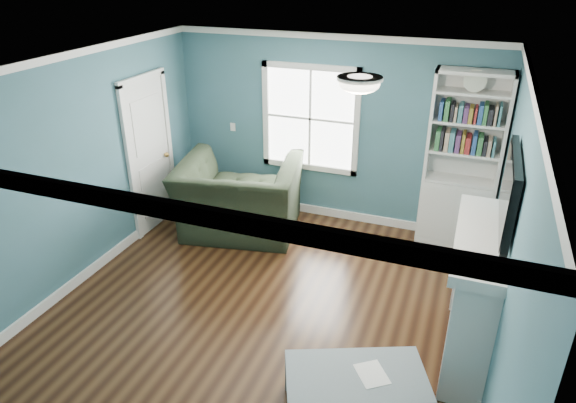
% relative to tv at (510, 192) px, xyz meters
% --- Properties ---
extents(floor, '(5.00, 5.00, 0.00)m').
position_rel_tv_xyz_m(floor, '(-2.20, -0.20, -1.72)').
color(floor, black).
rests_on(floor, ground).
extents(room_walls, '(5.00, 5.00, 5.00)m').
position_rel_tv_xyz_m(room_walls, '(-2.20, -0.20, -0.14)').
color(room_walls, '#366167').
rests_on(room_walls, ground).
extents(trim, '(4.50, 5.00, 2.60)m').
position_rel_tv_xyz_m(trim, '(-2.20, -0.20, -0.49)').
color(trim, white).
rests_on(trim, ground).
extents(window, '(1.40, 0.06, 1.50)m').
position_rel_tv_xyz_m(window, '(-2.50, 2.29, -0.27)').
color(window, white).
rests_on(window, room_walls).
extents(bookshelf, '(0.90, 0.35, 2.31)m').
position_rel_tv_xyz_m(bookshelf, '(-0.43, 2.10, -0.80)').
color(bookshelf, silver).
rests_on(bookshelf, ground).
extents(fireplace, '(0.44, 1.58, 1.30)m').
position_rel_tv_xyz_m(fireplace, '(-0.12, 0.00, -1.09)').
color(fireplace, black).
rests_on(fireplace, ground).
extents(tv, '(0.06, 1.10, 0.65)m').
position_rel_tv_xyz_m(tv, '(0.00, 0.00, 0.00)').
color(tv, black).
rests_on(tv, fireplace).
extents(door, '(0.12, 0.98, 2.17)m').
position_rel_tv_xyz_m(door, '(-4.42, 1.20, -0.65)').
color(door, silver).
rests_on(door, ground).
extents(ceiling_fixture, '(0.38, 0.38, 0.15)m').
position_rel_tv_xyz_m(ceiling_fixture, '(-1.30, -0.10, 0.82)').
color(ceiling_fixture, white).
rests_on(ceiling_fixture, room_walls).
extents(light_switch, '(0.08, 0.01, 0.12)m').
position_rel_tv_xyz_m(light_switch, '(-3.70, 2.28, -0.52)').
color(light_switch, white).
rests_on(light_switch, room_walls).
extents(recliner, '(1.74, 1.31, 1.37)m').
position_rel_tv_xyz_m(recliner, '(-3.20, 1.40, -1.04)').
color(recliner, black).
rests_on(recliner, ground).
extents(coffee_table, '(1.30, 1.02, 0.42)m').
position_rel_tv_xyz_m(coffee_table, '(-0.95, -1.12, -1.36)').
color(coffee_table, '#4D555C').
rests_on(coffee_table, ground).
extents(paper_sheet, '(0.34, 0.36, 0.00)m').
position_rel_tv_xyz_m(paper_sheet, '(-0.83, -1.07, -1.31)').
color(paper_sheet, white).
rests_on(paper_sheet, coffee_table).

